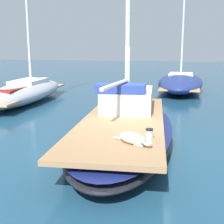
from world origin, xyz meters
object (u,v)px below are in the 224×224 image
object	(u,v)px
moored_boat_far_astern	(180,82)
sailboat_main	(123,130)
dog_white	(133,139)
deck_winch	(149,134)
moored_boat_port_side	(25,91)

from	to	relation	value
moored_boat_far_astern	sailboat_main	bearing A→B (deg)	-92.52
dog_white	deck_winch	size ratio (longest dim) A/B	4.20
sailboat_main	moored_boat_far_astern	bearing A→B (deg)	87.48
moored_boat_port_side	moored_boat_far_astern	distance (m)	9.12
dog_white	moored_boat_far_astern	world-z (taller)	moored_boat_far_astern
moored_boat_port_side	moored_boat_far_astern	world-z (taller)	moored_boat_port_side
moored_boat_far_astern	moored_boat_port_side	bearing A→B (deg)	-136.24
dog_white	moored_boat_port_side	distance (m)	9.63
moored_boat_port_side	dog_white	bearing A→B (deg)	-44.36
deck_winch	moored_boat_port_side	size ratio (longest dim) A/B	0.03
moored_boat_port_side	moored_boat_far_astern	xyz separation A→B (m)	(6.58, 6.30, 0.02)
deck_winch	moored_boat_port_side	distance (m)	9.50
dog_white	moored_boat_far_astern	bearing A→B (deg)	91.32
deck_winch	sailboat_main	bearing A→B (deg)	120.78
dog_white	moored_boat_port_side	bearing A→B (deg)	135.64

